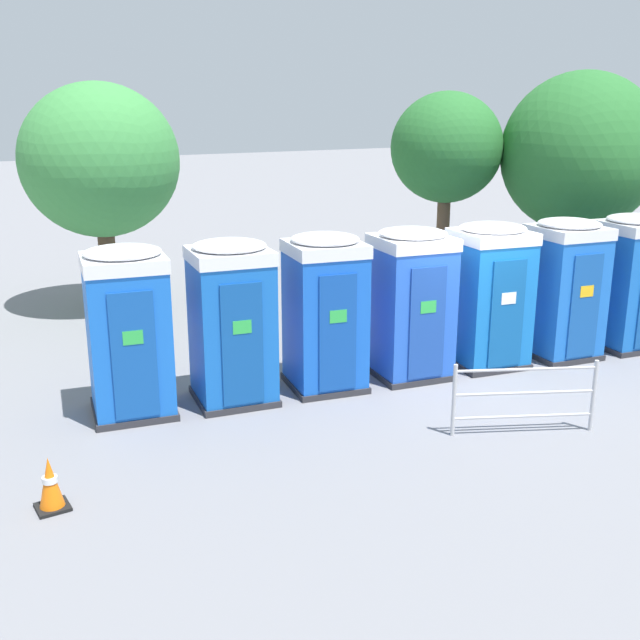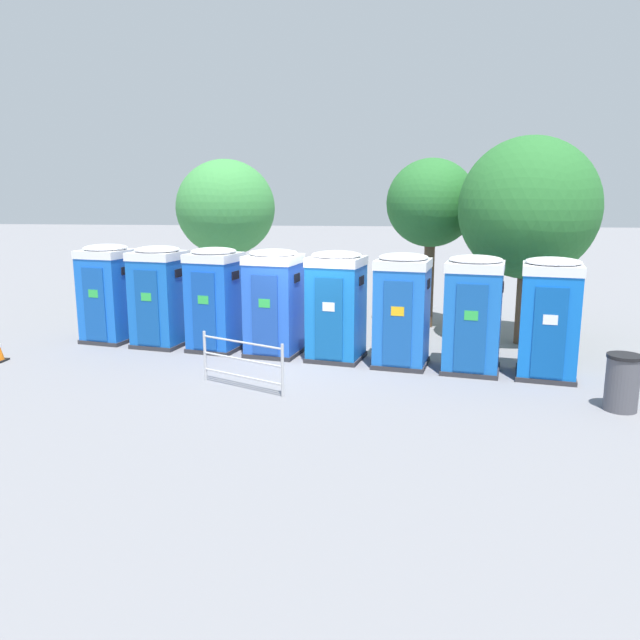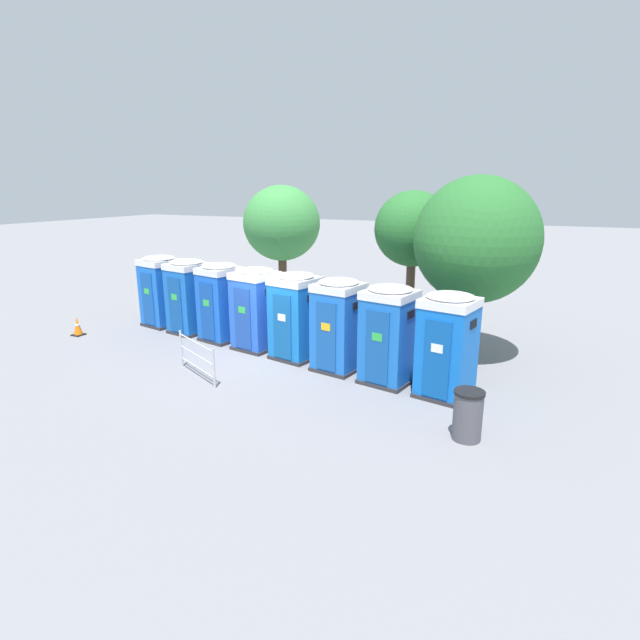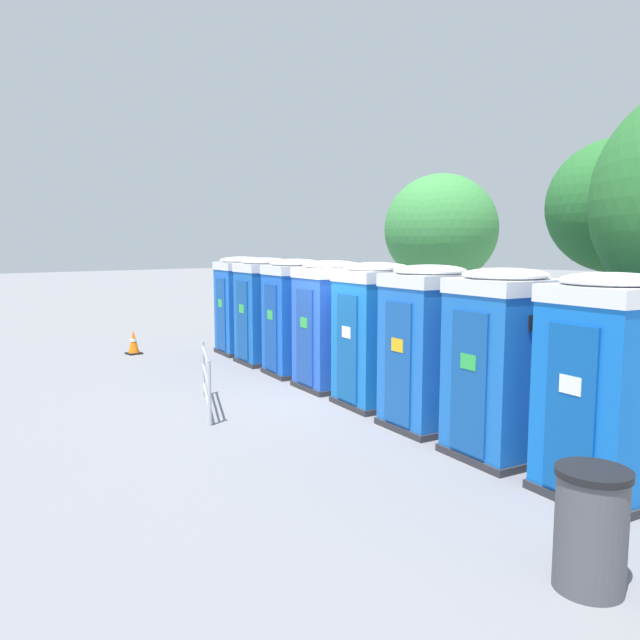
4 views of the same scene
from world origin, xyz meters
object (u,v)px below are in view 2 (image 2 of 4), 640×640
object	(u,v)px
portapotty_6	(473,314)
portapotty_4	(336,305)
portapotty_0	(108,293)
portapotty_1	(159,296)
portapotty_2	(215,299)
street_tree_2	(528,209)
trash_can	(622,382)
portapotty_3	(274,302)
portapotty_5	(402,310)
portapotty_7	(549,318)
street_tree_1	(431,204)
street_tree_0	(226,208)
event_barrier	(242,361)

from	to	relation	value
portapotty_6	portapotty_4	bearing A→B (deg)	167.28
portapotty_0	portapotty_6	world-z (taller)	same
portapotty_1	portapotty_2	size ratio (longest dim) A/B	1.00
street_tree_2	trash_can	world-z (taller)	street_tree_2
portapotty_3	portapotty_5	bearing A→B (deg)	-12.22
portapotty_6	portapotty_7	world-z (taller)	same
portapotty_7	trash_can	distance (m)	2.29
portapotty_1	portapotty_6	bearing A→B (deg)	-11.48
portapotty_0	trash_can	distance (m)	12.17
street_tree_1	street_tree_2	distance (m)	2.92
portapotty_2	street_tree_0	world-z (taller)	street_tree_0
portapotty_2	portapotty_4	distance (m)	3.09
portapotty_1	portapotty_7	xyz separation A→B (m)	(9.08, -1.81, -0.00)
portapotty_5	portapotty_7	distance (m)	3.09
portapotty_1	portapotty_2	distance (m)	1.54
portapotty_6	portapotty_1	bearing A→B (deg)	168.52
portapotty_7	trash_can	xyz separation A→B (m)	(0.83, -1.99, -0.76)
portapotty_0	portapotty_1	distance (m)	1.54
street_tree_0	street_tree_2	world-z (taller)	street_tree_2
portapotty_0	street_tree_0	size ratio (longest dim) A/B	0.51
portapotty_1	street_tree_0	distance (m)	6.82
trash_can	street_tree_0	bearing A→B (deg)	133.67
portapotty_1	street_tree_0	bearing A→B (deg)	89.41
street_tree_2	event_barrier	size ratio (longest dim) A/B	2.84
portapotty_4	portapotty_6	world-z (taller)	same
trash_can	event_barrier	size ratio (longest dim) A/B	0.56
portapotty_2	trash_can	world-z (taller)	portapotty_2
street_tree_2	event_barrier	distance (m)	8.25
portapotty_5	street_tree_0	distance (m)	9.99
portapotty_4	portapotty_6	xyz separation A→B (m)	(3.01, -0.68, 0.00)
portapotty_4	portapotty_6	bearing A→B (deg)	-12.72
portapotty_7	portapotty_0	bearing A→B (deg)	168.49
trash_can	portapotty_4	bearing A→B (deg)	151.26
portapotty_5	event_barrier	xyz separation A→B (m)	(-3.17, -2.08, -0.72)
portapotty_4	event_barrier	bearing A→B (deg)	-124.26
portapotty_2	portapotty_5	world-z (taller)	same
portapotty_3	street_tree_1	world-z (taller)	street_tree_1
street_tree_1	portapotty_6	bearing A→B (deg)	-81.64
portapotty_0	portapotty_5	world-z (taller)	same
street_tree_2	trash_can	size ratio (longest dim) A/B	5.07
portapotty_2	portapotty_7	xyz separation A→B (m)	(7.56, -1.54, -0.00)
portapotty_4	event_barrier	xyz separation A→B (m)	(-1.67, -2.44, -0.72)
portapotty_2	event_barrier	xyz separation A→B (m)	(1.37, -3.03, -0.72)
portapotty_6	event_barrier	size ratio (longest dim) A/B	1.38
portapotty_1	portapotty_4	size ratio (longest dim) A/B	1.00
portapotty_6	street_tree_1	distance (m)	5.15
portapotty_4	portapotty_2	bearing A→B (deg)	169.03
portapotty_6	portapotty_7	xyz separation A→B (m)	(1.52, -0.28, 0.00)
portapotty_1	portapotty_4	xyz separation A→B (m)	(4.55, -0.86, -0.00)
street_tree_1	portapotty_1	bearing A→B (deg)	-156.11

